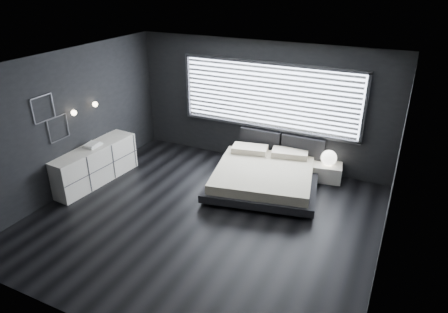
% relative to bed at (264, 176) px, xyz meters
% --- Properties ---
extents(room, '(6.04, 6.00, 2.80)m').
position_rel_bed_xyz_m(room, '(-0.56, -1.59, 1.14)').
color(room, black).
rests_on(room, ground).
extents(window, '(4.14, 0.09, 1.52)m').
position_rel_bed_xyz_m(window, '(-0.36, 1.11, 1.35)').
color(window, white).
rests_on(window, ground).
extents(headboard, '(1.96, 0.16, 0.52)m').
position_rel_bed_xyz_m(headboard, '(0.01, 1.05, 0.31)').
color(headboard, black).
rests_on(headboard, ground).
extents(sconce_near, '(0.18, 0.11, 0.11)m').
position_rel_bed_xyz_m(sconce_near, '(-3.45, -1.54, 1.34)').
color(sconce_near, silver).
rests_on(sconce_near, ground).
extents(sconce_far, '(0.18, 0.11, 0.11)m').
position_rel_bed_xyz_m(sconce_far, '(-3.45, -0.94, 1.34)').
color(sconce_far, silver).
rests_on(sconce_far, ground).
extents(wall_art_upper, '(0.01, 0.48, 0.48)m').
position_rel_bed_xyz_m(wall_art_upper, '(-3.54, -2.14, 1.59)').
color(wall_art_upper, '#47474C').
rests_on(wall_art_upper, ground).
extents(wall_art_lower, '(0.01, 0.48, 0.48)m').
position_rel_bed_xyz_m(wall_art_lower, '(-3.54, -1.89, 1.12)').
color(wall_art_lower, '#47474C').
rests_on(wall_art_lower, ground).
extents(bed, '(2.54, 2.47, 0.56)m').
position_rel_bed_xyz_m(bed, '(0.00, 0.00, 0.00)').
color(bed, black).
rests_on(bed, ground).
extents(nightstand, '(0.70, 0.61, 0.36)m').
position_rel_bed_xyz_m(nightstand, '(1.11, 0.91, -0.08)').
color(nightstand, white).
rests_on(nightstand, ground).
extents(orb_lamp, '(0.33, 0.33, 0.33)m').
position_rel_bed_xyz_m(orb_lamp, '(1.13, 0.88, 0.26)').
color(orb_lamp, white).
rests_on(orb_lamp, nightstand).
extents(dresser, '(0.73, 2.05, 0.81)m').
position_rel_bed_xyz_m(dresser, '(-3.34, -1.32, 0.14)').
color(dresser, white).
rests_on(dresser, ground).
extents(book_stack, '(0.28, 0.36, 0.07)m').
position_rel_bed_xyz_m(book_stack, '(-3.34, -1.30, 0.58)').
color(book_stack, white).
rests_on(book_stack, dresser).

